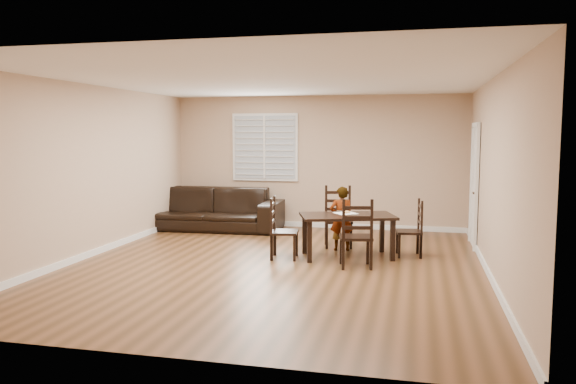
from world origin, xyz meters
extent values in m
plane|color=brown|center=(0.00, 0.00, 0.00)|extent=(7.00, 7.00, 0.00)
cube|color=tan|center=(0.00, 3.50, 1.35)|extent=(6.00, 0.04, 2.70)
cube|color=tan|center=(0.00, -3.50, 1.35)|extent=(6.00, 0.04, 2.70)
cube|color=tan|center=(-3.00, 0.00, 1.35)|extent=(0.04, 7.00, 2.70)
cube|color=tan|center=(3.00, 0.00, 1.35)|extent=(0.04, 7.00, 2.70)
cube|color=white|center=(0.00, 0.00, 2.70)|extent=(6.00, 7.00, 0.04)
cube|color=white|center=(-1.10, 3.45, 1.65)|extent=(1.40, 0.08, 1.40)
cube|color=white|center=(2.97, 2.20, 1.02)|extent=(0.06, 0.94, 2.05)
cylinder|color=#332114|center=(2.94, 1.90, 0.95)|extent=(0.06, 0.06, 0.02)
cube|color=white|center=(0.00, 3.48, 0.05)|extent=(6.00, 0.03, 0.10)
cube|color=white|center=(-2.98, 0.00, 0.05)|extent=(0.03, 7.00, 0.10)
cube|color=white|center=(2.98, 0.00, 0.05)|extent=(0.03, 7.00, 0.10)
cube|color=black|center=(0.96, 0.82, 0.65)|extent=(1.61, 1.21, 0.04)
cube|color=black|center=(0.45, 0.31, 0.32)|extent=(0.09, 0.09, 0.63)
cube|color=black|center=(1.67, 0.71, 0.32)|extent=(0.09, 0.09, 0.63)
cube|color=black|center=(0.25, 0.93, 0.32)|extent=(0.09, 0.09, 0.63)
cube|color=black|center=(1.47, 1.32, 0.32)|extent=(0.09, 0.09, 0.63)
cube|color=black|center=(0.71, 1.59, 0.45)|extent=(0.55, 0.52, 0.04)
cube|color=black|center=(0.67, 1.78, 0.52)|extent=(0.47, 0.13, 1.04)
cube|color=black|center=(0.55, 1.36, 0.21)|extent=(0.05, 0.05, 0.43)
cube|color=black|center=(0.95, 1.44, 0.21)|extent=(0.05, 0.05, 0.43)
cube|color=black|center=(0.48, 1.73, 0.21)|extent=(0.05, 0.05, 0.43)
cube|color=black|center=(0.87, 1.81, 0.21)|extent=(0.05, 0.05, 0.43)
cube|color=black|center=(1.16, 0.20, 0.44)|extent=(0.54, 0.52, 0.04)
cube|color=black|center=(1.20, 0.01, 0.51)|extent=(0.46, 0.14, 1.02)
cube|color=black|center=(1.32, 0.42, 0.21)|extent=(0.05, 0.05, 0.42)
cube|color=black|center=(0.93, 0.33, 0.21)|extent=(0.05, 0.05, 0.42)
cube|color=black|center=(1.40, 0.06, 0.21)|extent=(0.05, 0.05, 0.42)
cube|color=black|center=(1.01, -0.03, 0.21)|extent=(0.05, 0.05, 0.42)
cube|color=black|center=(0.02, 0.51, 0.41)|extent=(0.45, 0.48, 0.04)
cube|color=black|center=(-0.16, 0.49, 0.48)|extent=(0.09, 0.43, 0.96)
cube|color=black|center=(0.22, 0.35, 0.20)|extent=(0.04, 0.04, 0.39)
cube|color=black|center=(0.17, 0.72, 0.20)|extent=(0.04, 0.04, 0.39)
cube|color=black|center=(-0.13, 0.31, 0.20)|extent=(0.04, 0.04, 0.39)
cube|color=black|center=(-0.17, 0.68, 0.20)|extent=(0.04, 0.04, 0.39)
cube|color=black|center=(1.90, 1.12, 0.39)|extent=(0.43, 0.46, 0.04)
cube|color=black|center=(2.07, 1.15, 0.45)|extent=(0.09, 0.41, 0.91)
cube|color=black|center=(1.71, 1.27, 0.19)|extent=(0.04, 0.04, 0.37)
cube|color=black|center=(1.76, 0.93, 0.19)|extent=(0.04, 0.04, 0.37)
cube|color=black|center=(2.04, 1.32, 0.19)|extent=(0.04, 0.04, 0.37)
cube|color=black|center=(2.09, 0.97, 0.19)|extent=(0.04, 0.04, 0.37)
imported|color=gray|center=(0.80, 1.31, 0.53)|extent=(0.44, 0.35, 1.07)
cube|color=#F1E6CF|center=(0.91, 0.97, 0.67)|extent=(0.44, 0.44, 0.00)
torus|color=#CC8D49|center=(0.93, 0.98, 0.69)|extent=(0.11, 0.11, 0.03)
torus|color=white|center=(0.93, 0.98, 0.71)|extent=(0.10, 0.10, 0.02)
imported|color=black|center=(-2.06, 2.77, 0.42)|extent=(2.91, 1.23, 0.84)
camera|label=1|loc=(2.01, -7.84, 1.94)|focal=35.00mm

